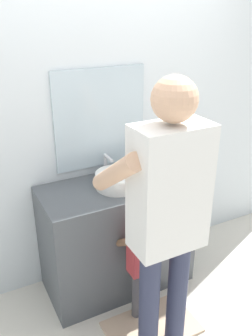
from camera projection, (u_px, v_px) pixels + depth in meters
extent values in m
plane|color=silver|center=(135.00, 304.00, 2.79)|extent=(14.00, 14.00, 0.00)
cube|color=silver|center=(97.00, 114.00, 2.74)|extent=(4.40, 0.08, 2.70)
cube|color=silver|center=(100.00, 119.00, 2.71)|extent=(0.72, 0.02, 0.74)
cube|color=#4C5156|center=(117.00, 236.00, 2.85)|extent=(1.13, 0.54, 0.89)
cylinder|color=silver|center=(118.00, 180.00, 2.63)|extent=(0.33, 0.33, 0.11)
cylinder|color=beige|center=(118.00, 179.00, 2.63)|extent=(0.27, 0.27, 0.09)
cylinder|color=#B7BABF|center=(106.00, 165.00, 2.79)|extent=(0.03, 0.03, 0.18)
cylinder|color=#B7BABF|center=(109.00, 158.00, 2.71)|extent=(0.02, 0.12, 0.02)
cylinder|color=#B7BABF|center=(97.00, 174.00, 2.79)|extent=(0.04, 0.04, 0.05)
cylinder|color=#B7BABF|center=(114.00, 171.00, 2.84)|extent=(0.04, 0.04, 0.05)
cylinder|color=#4C8EB2|center=(157.00, 166.00, 2.87)|extent=(0.07, 0.07, 0.09)
cylinder|color=green|center=(159.00, 161.00, 2.84)|extent=(0.02, 0.02, 0.17)
cube|color=white|center=(160.00, 149.00, 2.80)|extent=(0.01, 0.02, 0.02)
cylinder|color=blue|center=(157.00, 161.00, 2.83)|extent=(0.03, 0.02, 0.17)
cube|color=white|center=(158.00, 150.00, 2.79)|extent=(0.01, 0.02, 0.02)
cube|color=#CCAD8E|center=(152.00, 327.00, 2.59)|extent=(0.64, 0.40, 0.02)
cylinder|color=#47474C|center=(136.00, 295.00, 2.60)|extent=(0.06, 0.06, 0.41)
cylinder|color=#47474C|center=(149.00, 291.00, 2.64)|extent=(0.06, 0.06, 0.41)
cube|color=#B7383D|center=(144.00, 249.00, 2.46)|extent=(0.21, 0.12, 0.36)
sphere|color=brown|center=(144.00, 218.00, 2.36)|extent=(0.12, 0.12, 0.12)
cylinder|color=brown|center=(122.00, 243.00, 2.48)|extent=(0.05, 0.25, 0.20)
cylinder|color=brown|center=(151.00, 234.00, 2.57)|extent=(0.05, 0.25, 0.20)
cylinder|color=#2D334C|center=(149.00, 305.00, 2.24)|extent=(0.13, 0.13, 0.83)
cylinder|color=#2D334C|center=(177.00, 293.00, 2.32)|extent=(0.13, 0.13, 0.83)
cube|color=white|center=(170.00, 189.00, 1.96)|extent=(0.42, 0.24, 0.73)
sphere|color=#D8A884|center=(175.00, 99.00, 1.76)|extent=(0.24, 0.24, 0.24)
cylinder|color=#D8A884|center=(116.00, 173.00, 1.99)|extent=(0.10, 0.50, 0.40)
cylinder|color=#D8A884|center=(184.00, 158.00, 2.18)|extent=(0.10, 0.50, 0.40)
cylinder|color=green|center=(166.00, 175.00, 2.41)|extent=(0.01, 0.14, 0.03)
cube|color=white|center=(160.00, 169.00, 2.47)|extent=(0.01, 0.02, 0.02)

